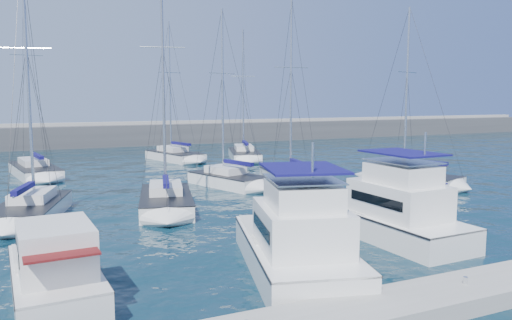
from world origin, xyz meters
name	(u,v)px	position (x,y,z in m)	size (l,w,h in m)	color
ground	(301,226)	(0.00, 0.00, 0.00)	(220.00, 220.00, 0.00)	black
breakwater	(126,138)	(0.00, 52.00, 1.05)	(160.00, 6.00, 4.45)	#424244
dock	(465,293)	(0.00, -11.00, 0.30)	(40.00, 2.20, 0.60)	gray
dock_cleat_centre	(465,280)	(0.00, -11.00, 0.72)	(0.16, 0.16, 0.25)	silver
motor_yacht_port_outer	(55,275)	(-12.49, -5.40, 0.94)	(2.98, 6.64, 3.20)	silver
motor_yacht_port_inner	(297,245)	(-3.79, -6.22, 1.13)	(5.81, 9.44, 4.69)	silver
motor_yacht_stbd_inner	(388,214)	(2.87, -3.49, 1.13)	(3.71, 9.79, 4.69)	silver
motor_yacht_stbd_outer	(402,201)	(6.21, -0.65, 0.94)	(3.01, 6.30, 3.20)	silver
sailboat_mid_a	(31,209)	(-13.12, 7.94, 0.54)	(4.94, 7.92, 15.38)	silver
sailboat_mid_b	(166,200)	(-5.53, 7.15, 0.54)	(4.80, 8.31, 15.88)	silver
sailboat_mid_c	(229,179)	(0.97, 13.09, 0.53)	(5.01, 7.47, 13.92)	silver
sailboat_mid_d	(294,179)	(5.73, 11.20, 0.51)	(4.76, 9.72, 14.74)	silver
sailboat_mid_e	(411,179)	(14.24, 7.47, 0.52)	(5.24, 7.91, 14.12)	silver
sailboat_back_a	(35,170)	(-12.70, 24.92, 0.54)	(4.47, 9.36, 16.99)	silver
sailboat_back_b	(175,156)	(1.60, 30.96, 0.53)	(5.16, 8.49, 15.48)	silver
sailboat_back_c	(244,154)	(9.16, 29.03, 0.52)	(5.66, 9.49, 14.90)	silver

